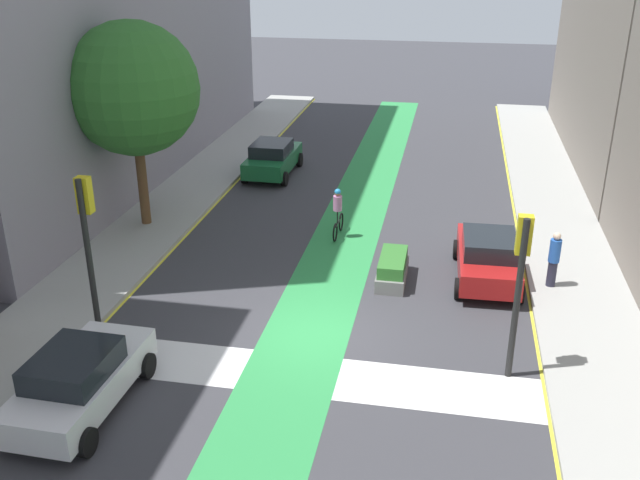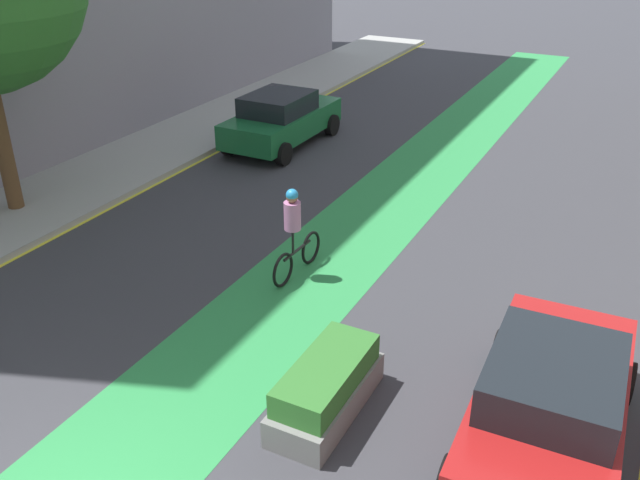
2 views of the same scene
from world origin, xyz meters
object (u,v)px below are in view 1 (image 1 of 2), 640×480
(car_white_left_near, at_px, (79,379))
(pedestrian_sidewalk_right_a, at_px, (554,259))
(car_green_left_far, at_px, (273,158))
(car_red_right_far, at_px, (488,256))
(street_tree_near, at_px, (133,89))
(cyclist_in_lane, at_px, (338,212))
(traffic_signal_near_left, at_px, (87,230))
(median_planter, at_px, (392,269))
(traffic_signal_near_right, at_px, (521,267))

(car_white_left_near, relative_size, pedestrian_sidewalk_right_a, 2.40)
(car_green_left_far, relative_size, pedestrian_sidewalk_right_a, 2.39)
(car_red_right_far, xyz_separation_m, street_tree_near, (-12.45, 2.19, 4.37))
(cyclist_in_lane, xyz_separation_m, street_tree_near, (-7.24, -0.37, 4.20))
(car_green_left_far, bearing_deg, pedestrian_sidewalk_right_a, -40.24)
(cyclist_in_lane, height_order, street_tree_near, street_tree_near)
(traffic_signal_near_left, relative_size, street_tree_near, 0.62)
(car_green_left_far, xyz_separation_m, street_tree_near, (-3.12, -6.99, 4.37))
(pedestrian_sidewalk_right_a, relative_size, median_planter, 0.82)
(traffic_signal_near_right, height_order, car_red_right_far, traffic_signal_near_right)
(car_red_right_far, relative_size, street_tree_near, 0.58)
(traffic_signal_near_right, relative_size, pedestrian_sidewalk_right_a, 2.38)
(traffic_signal_near_left, xyz_separation_m, cyclist_in_lane, (5.12, 8.19, -2.22))
(traffic_signal_near_left, distance_m, median_planter, 9.36)
(car_red_right_far, bearing_deg, traffic_signal_near_left, -151.42)
(traffic_signal_near_right, distance_m, cyclist_in_lane, 9.85)
(pedestrian_sidewalk_right_a, height_order, street_tree_near, street_tree_near)
(traffic_signal_near_left, xyz_separation_m, car_white_left_near, (1.04, -2.99, -2.39))
(cyclist_in_lane, xyz_separation_m, pedestrian_sidewalk_right_a, (7.15, -2.92, 0.09))
(traffic_signal_near_left, height_order, street_tree_near, street_tree_near)
(car_white_left_near, xyz_separation_m, median_planter, (6.38, 7.97, -0.40))
(traffic_signal_near_right, distance_m, car_white_left_near, 10.51)
(traffic_signal_near_left, distance_m, street_tree_near, 8.34)
(traffic_signal_near_left, relative_size, car_red_right_far, 1.08)
(cyclist_in_lane, xyz_separation_m, median_planter, (2.29, -3.21, -0.57))
(traffic_signal_near_right, relative_size, cyclist_in_lane, 2.26)
(traffic_signal_near_right, height_order, traffic_signal_near_left, traffic_signal_near_left)
(cyclist_in_lane, relative_size, pedestrian_sidewalk_right_a, 1.05)
(car_red_right_far, xyz_separation_m, car_white_left_near, (-9.30, -8.62, 0.00))
(median_planter, bearing_deg, traffic_signal_near_left, -146.10)
(car_green_left_far, relative_size, car_white_left_near, 0.99)
(car_green_left_far, height_order, street_tree_near, street_tree_near)
(car_red_right_far, height_order, street_tree_near, street_tree_near)
(median_planter, bearing_deg, car_white_left_near, -128.65)
(median_planter, bearing_deg, car_red_right_far, 12.53)
(traffic_signal_near_left, relative_size, median_planter, 2.12)
(traffic_signal_near_left, bearing_deg, median_planter, 33.90)
(traffic_signal_near_left, xyz_separation_m, median_planter, (7.41, 4.98, -2.79))
(traffic_signal_near_right, height_order, car_green_left_far, traffic_signal_near_right)
(traffic_signal_near_left, height_order, cyclist_in_lane, traffic_signal_near_left)
(car_red_right_far, bearing_deg, car_green_left_far, 135.50)
(car_white_left_near, bearing_deg, car_red_right_far, 42.84)
(pedestrian_sidewalk_right_a, bearing_deg, traffic_signal_near_left, -156.76)
(traffic_signal_near_left, relative_size, car_white_left_near, 1.08)
(traffic_signal_near_left, relative_size, pedestrian_sidewalk_right_a, 2.59)
(pedestrian_sidewalk_right_a, bearing_deg, car_white_left_near, -143.67)
(traffic_signal_near_right, relative_size, car_white_left_near, 0.99)
(cyclist_in_lane, distance_m, median_planter, 3.98)
(car_green_left_far, xyz_separation_m, cyclist_in_lane, (4.12, -6.61, 0.17))
(traffic_signal_near_right, height_order, median_planter, traffic_signal_near_right)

